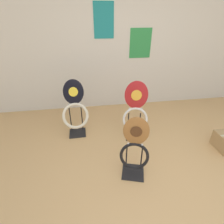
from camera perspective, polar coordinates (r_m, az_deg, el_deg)
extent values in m
plane|color=tan|center=(2.28, 16.54, -25.71)|extent=(14.00, 14.00, 0.00)
cube|color=silver|center=(3.69, 3.54, 21.10)|extent=(8.00, 0.06, 2.60)
cube|color=#2D8E47|center=(3.74, 9.26, 21.25)|extent=(0.43, 0.01, 0.56)
cube|color=teal|center=(3.56, -2.71, 27.69)|extent=(0.37, 0.01, 0.61)
cube|color=black|center=(3.04, 7.12, -7.69)|extent=(0.32, 0.32, 0.01)
cylinder|color=black|center=(2.99, 5.32, -3.59)|extent=(0.02, 0.02, 0.39)
cylinder|color=black|center=(3.02, 9.04, -3.60)|extent=(0.02, 0.02, 0.39)
cylinder|color=black|center=(2.89, 7.45, -6.06)|extent=(0.22, 0.06, 0.02)
torus|color=silver|center=(2.84, 7.57, -2.47)|extent=(0.43, 0.22, 0.40)
ellipsoid|color=#AD1E23|center=(2.72, 7.95, 5.51)|extent=(0.37, 0.13, 0.44)
ellipsoid|color=yellow|center=(2.70, 7.99, 5.41)|extent=(0.17, 0.05, 0.17)
sphere|color=silver|center=(2.78, 5.65, 1.19)|extent=(0.02, 0.02, 0.02)
sphere|color=silver|center=(2.81, 9.73, 1.15)|extent=(0.02, 0.02, 0.02)
cube|color=black|center=(3.14, -11.15, -6.71)|extent=(0.28, 0.28, 0.01)
cylinder|color=black|center=(3.10, -13.37, -2.37)|extent=(0.02, 0.02, 0.46)
cylinder|color=black|center=(3.09, -9.75, -2.08)|extent=(0.02, 0.02, 0.46)
cylinder|color=black|center=(2.98, -11.50, -4.65)|extent=(0.22, 0.02, 0.02)
torus|color=beige|center=(2.93, -11.82, -1.22)|extent=(0.43, 0.26, 0.40)
ellipsoid|color=black|center=(2.92, -12.50, 6.45)|extent=(0.34, 0.16, 0.39)
ellipsoid|color=yellow|center=(2.90, -12.52, 6.44)|extent=(0.15, 0.06, 0.15)
sphere|color=silver|center=(2.94, -13.91, 2.35)|extent=(0.02, 0.02, 0.02)
sphere|color=silver|center=(2.93, -10.35, 2.66)|extent=(0.02, 0.02, 0.02)
cube|color=black|center=(2.45, 6.83, -18.92)|extent=(0.35, 0.35, 0.01)
cylinder|color=black|center=(2.39, 4.75, -14.30)|extent=(0.02, 0.02, 0.35)
cylinder|color=black|center=(2.39, 9.59, -14.60)|extent=(0.02, 0.02, 0.35)
cylinder|color=black|center=(2.30, 6.98, -17.97)|extent=(0.22, 0.08, 0.02)
torus|color=black|center=(2.22, 7.28, -14.09)|extent=(0.38, 0.21, 0.36)
ellipsoid|color=#936033|center=(2.04, 7.92, -6.20)|extent=(0.30, 0.12, 0.37)
ellipsoid|color=#4C2D19|center=(2.02, 7.92, -6.43)|extent=(0.13, 0.05, 0.14)
sphere|color=silver|center=(2.14, 5.31, -10.21)|extent=(0.02, 0.02, 0.02)
sphere|color=silver|center=(2.15, 9.85, -10.50)|extent=(0.02, 0.02, 0.02)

